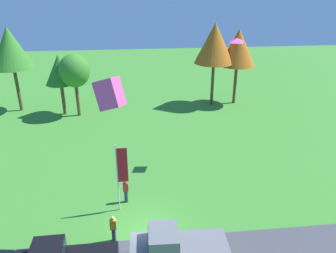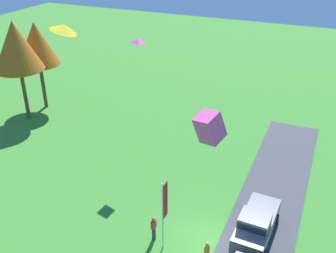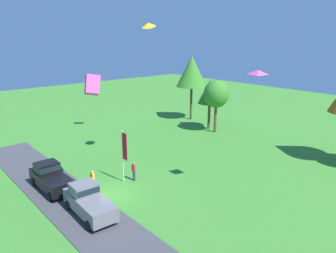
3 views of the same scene
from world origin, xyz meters
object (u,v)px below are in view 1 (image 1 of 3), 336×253
(person_on_lawn, at_px, (113,229))
(flag_banner, at_px, (121,170))
(tree_far_right, at_px, (59,70))
(person_beside_suv, at_px, (126,191))
(car_pickup_mid_row, at_px, (175,248))
(kite_diamond_low_drifter, at_px, (237,40))
(kite_box_topmost, at_px, (110,94))
(tree_center_back, at_px, (238,48))
(tree_right_of_center, at_px, (74,71))
(tree_lone_near, at_px, (10,48))
(tree_far_left, at_px, (215,43))

(person_on_lawn, height_order, flag_banner, flag_banner)
(tree_far_right, distance_m, flag_banner, 19.40)
(person_beside_suv, bearing_deg, car_pickup_mid_row, -65.79)
(tree_far_right, distance_m, kite_diamond_low_drifter, 20.21)
(flag_banner, height_order, kite_box_topmost, kite_box_topmost)
(tree_center_back, distance_m, kite_diamond_low_drifter, 14.84)
(tree_right_of_center, bearing_deg, flag_banner, -73.64)
(car_pickup_mid_row, height_order, kite_diamond_low_drifter, kite_diamond_low_drifter)
(tree_lone_near, distance_m, tree_center_back, 25.35)
(car_pickup_mid_row, bearing_deg, tree_far_left, 72.40)
(person_on_lawn, xyz_separation_m, tree_far_right, (-6.30, 20.88, 4.18))
(person_on_lawn, xyz_separation_m, kite_diamond_low_drifter, (9.11, 8.68, 8.90))
(tree_center_back, relative_size, flag_banner, 1.88)
(tree_far_left, bearing_deg, car_pickup_mid_row, -107.60)
(car_pickup_mid_row, xyz_separation_m, person_on_lawn, (-3.23, 2.07, -0.23))
(person_beside_suv, distance_m, tree_far_left, 22.26)
(tree_far_right, bearing_deg, tree_lone_near, 161.39)
(kite_box_topmost, bearing_deg, tree_lone_near, 118.02)
(car_pickup_mid_row, bearing_deg, flag_banner, 119.36)
(tree_center_back, xyz_separation_m, kite_diamond_low_drifter, (-4.70, -13.75, 3.03))
(flag_banner, height_order, kite_diamond_low_drifter, kite_diamond_low_drifter)
(person_on_lawn, distance_m, tree_center_back, 26.98)
(car_pickup_mid_row, xyz_separation_m, kite_box_topmost, (-2.90, 2.40, 7.59))
(tree_right_of_center, distance_m, flag_banner, 18.30)
(tree_right_of_center, height_order, flag_banner, tree_right_of_center)
(kite_diamond_low_drifter, xyz_separation_m, kite_box_topmost, (-8.78, -8.35, -1.08))
(car_pickup_mid_row, distance_m, person_on_lawn, 3.85)
(tree_far_right, height_order, kite_box_topmost, kite_box_topmost)
(person_beside_suv, distance_m, tree_far_right, 19.08)
(person_beside_suv, xyz_separation_m, tree_lone_near, (-12.22, 19.03, 6.31))
(kite_box_topmost, bearing_deg, tree_center_back, 58.63)
(person_on_lawn, xyz_separation_m, kite_box_topmost, (0.33, 0.33, 7.82))
(person_beside_suv, xyz_separation_m, tree_far_right, (-6.98, 17.26, 4.18))
(tree_right_of_center, relative_size, flag_banner, 1.45)
(tree_lone_near, height_order, kite_box_topmost, kite_box_topmost)
(flag_banner, bearing_deg, person_on_lawn, -99.69)
(person_beside_suv, bearing_deg, tree_right_of_center, 107.70)
(car_pickup_mid_row, xyz_separation_m, flag_banner, (-2.75, 4.89, 1.88))
(car_pickup_mid_row, distance_m, tree_center_back, 27.27)
(kite_diamond_low_drifter, distance_m, kite_box_topmost, 12.16)
(tree_center_back, bearing_deg, flag_banner, -124.19)
(tree_far_right, relative_size, kite_diamond_low_drifter, 6.10)
(tree_lone_near, bearing_deg, tree_far_left, -0.93)
(person_on_lawn, bearing_deg, kite_box_topmost, 44.77)
(kite_box_topmost, bearing_deg, person_on_lawn, -135.23)
(person_beside_suv, height_order, kite_box_topmost, kite_box_topmost)
(person_beside_suv, height_order, kite_diamond_low_drifter, kite_diamond_low_drifter)
(tree_lone_near, xyz_separation_m, tree_far_right, (5.24, -1.77, -2.13))
(person_beside_suv, xyz_separation_m, tree_center_back, (13.13, 18.81, 5.87))
(tree_center_back, distance_m, flag_banner, 24.00)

